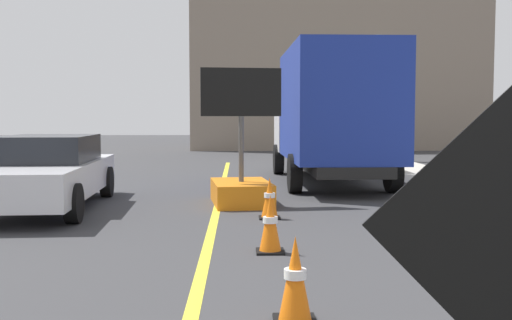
% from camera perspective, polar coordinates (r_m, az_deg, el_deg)
% --- Properties ---
extents(lane_center_stripe, '(0.14, 36.00, 0.01)m').
position_cam_1_polar(lane_center_stripe, '(5.38, -6.21, -14.71)').
color(lane_center_stripe, yellow).
rests_on(lane_center_stripe, ground).
extents(arrow_board_trailer, '(1.60, 1.92, 2.70)m').
position_cam_1_polar(arrow_board_trailer, '(12.09, -1.40, -1.89)').
color(arrow_board_trailer, orange).
rests_on(arrow_board_trailer, ground).
extents(box_truck, '(2.63, 7.31, 3.40)m').
position_cam_1_polar(box_truck, '(15.88, 7.03, 4.40)').
color(box_truck, black).
rests_on(box_truck, ground).
extents(pickup_car, '(2.15, 5.12, 1.38)m').
position_cam_1_polar(pickup_car, '(12.15, -19.08, -1.06)').
color(pickup_car, silver).
rests_on(pickup_car, ground).
extents(highway_guide_sign, '(2.79, 0.21, 5.00)m').
position_cam_1_polar(highway_guide_sign, '(24.68, 9.58, 7.92)').
color(highway_guide_sign, gray).
rests_on(highway_guide_sign, ground).
extents(far_building_block, '(15.60, 6.15, 9.85)m').
position_cam_1_polar(far_building_block, '(34.62, 7.30, 9.31)').
color(far_building_block, gray).
rests_on(far_building_block, ground).
extents(traffic_cone_mid_lane, '(0.36, 0.36, 0.74)m').
position_cam_1_polar(traffic_cone_mid_lane, '(5.19, 3.70, -11.22)').
color(traffic_cone_mid_lane, black).
rests_on(traffic_cone_mid_lane, ground).
extents(traffic_cone_far_lane, '(0.36, 0.36, 0.75)m').
position_cam_1_polar(traffic_cone_far_lane, '(7.79, 1.35, -6.05)').
color(traffic_cone_far_lane, black).
rests_on(traffic_cone_far_lane, ground).
extents(traffic_cone_curbside, '(0.36, 0.36, 0.70)m').
position_cam_1_polar(traffic_cone_curbside, '(10.37, 1.29, -3.63)').
color(traffic_cone_curbside, black).
rests_on(traffic_cone_curbside, ground).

